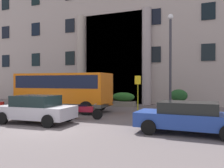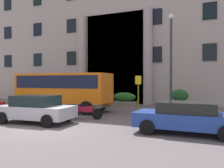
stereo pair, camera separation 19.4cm
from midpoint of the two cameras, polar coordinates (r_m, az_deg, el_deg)
The scene contains 11 objects.
ground_plane at distance 11.87m, azimuth -16.07°, elevation -10.32°, with size 80.00×64.00×0.12m, color #5C5354.
office_building_facade at distance 28.82m, azimuth 7.30°, elevation 17.71°, with size 40.51×9.69×21.29m.
orange_minibus at distance 17.70m, azimuth -11.82°, elevation -1.13°, with size 6.95×3.13×2.75m.
bus_stop_sign at distance 17.02m, azimuth 5.86°, elevation -1.34°, with size 0.44×0.08×2.58m.
hedge_planter_far_west at distance 20.77m, azimuth 2.48°, elevation -3.76°, with size 2.11×0.75×1.22m.
hedge_planter_far_east at distance 22.88m, azimuth -7.41°, elevation -3.09°, with size 1.70×0.71×1.44m.
hedge_planter_east at distance 19.98m, azimuth 15.38°, elevation -3.52°, with size 1.43×0.73×1.54m.
parked_compact_extra at distance 13.26m, azimuth -18.08°, elevation -5.68°, with size 4.09×2.26×1.45m.
parked_sedan_far at distance 10.53m, azimuth 17.28°, elevation -7.57°, with size 4.35×1.99×1.33m.
scooter_by_planter at distance 13.95m, azimuth -6.93°, elevation -6.49°, with size 1.98×0.69×0.89m.
lamppost_plaza_centre at distance 18.02m, azimuth 13.47°, elevation 6.91°, with size 0.40×0.40×7.09m.
Camera 1 is at (7.20, -9.13, 2.20)m, focal length 38.27 mm.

